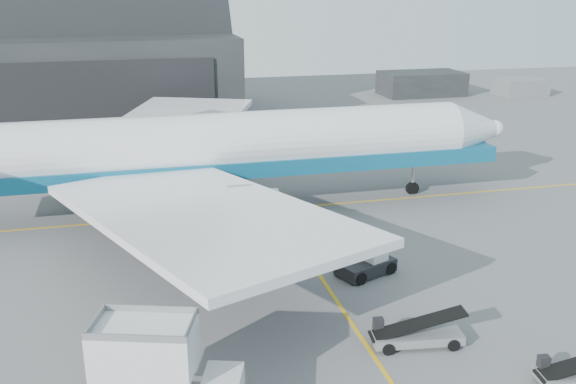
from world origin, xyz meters
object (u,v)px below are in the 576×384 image
object	(u,v)px
airliner	(207,149)
catering_truck	(159,372)
pushback_tug	(367,264)
belt_loader_a	(416,335)

from	to	relation	value
airliner	catering_truck	world-z (taller)	airliner
airliner	catering_truck	xyz separation A→B (m)	(-5.62, -27.44, -3.13)
catering_truck	pushback_tug	xyz separation A→B (m)	(14.41, 12.09, -1.68)
airliner	belt_loader_a	xyz separation A→B (m)	(8.20, -24.50, -4.87)
catering_truck	belt_loader_a	bearing A→B (deg)	29.49
pushback_tug	belt_loader_a	distance (m)	9.18
catering_truck	belt_loader_a	xyz separation A→B (m)	(13.82, 2.93, -1.74)
catering_truck	pushback_tug	distance (m)	18.89
airliner	pushback_tug	xyz separation A→B (m)	(8.79, -15.35, -4.82)
airliner	belt_loader_a	world-z (taller)	airliner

